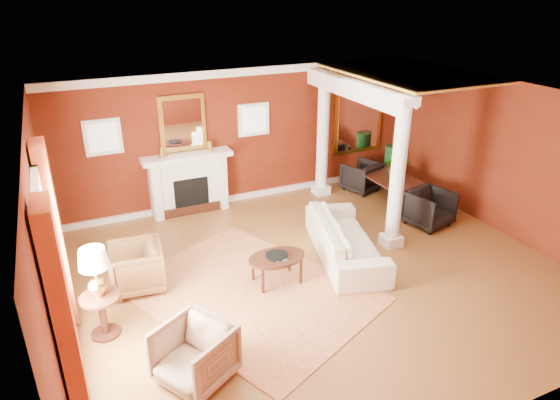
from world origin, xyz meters
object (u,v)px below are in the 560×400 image
armchair_leopard (136,265)px  coffee_table (277,259)px  side_table (97,279)px  dining_table (396,184)px  sofa (346,233)px  armchair_stripe (194,352)px

armchair_leopard → coffee_table: armchair_leopard is taller
side_table → dining_table: (6.39, 1.97, -0.45)m
sofa → armchair_stripe: sofa is taller
armchair_stripe → coffee_table: bearing=100.3°
coffee_table → dining_table: dining_table is taller
dining_table → armchair_leopard: bearing=98.6°
dining_table → sofa: bearing=123.3°
side_table → dining_table: size_ratio=0.84×
side_table → coffee_table: bearing=4.2°
sofa → armchair_leopard: 3.59m
coffee_table → dining_table: 4.08m
sofa → armchair_leopard: size_ratio=2.88×
armchair_leopard → armchair_stripe: (0.29, -2.34, -0.00)m
dining_table → armchair_stripe: bearing=120.1°
coffee_table → side_table: side_table is taller
sofa → armchair_stripe: bearing=134.5°
armchair_stripe → side_table: (-0.91, 1.36, 0.48)m
coffee_table → side_table: size_ratio=0.70×
armchair_leopard → dining_table: (5.76, 0.99, 0.03)m
armchair_stripe → coffee_table: 2.38m
armchair_leopard → coffee_table: 2.23m
armchair_leopard → side_table: size_ratio=0.62×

